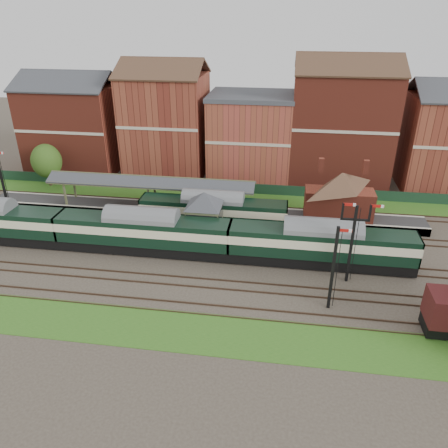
# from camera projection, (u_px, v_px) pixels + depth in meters

# --- Properties ---
(ground) EXTENTS (160.00, 160.00, 0.00)m
(ground) POSITION_uv_depth(u_px,v_px,m) (227.00, 258.00, 46.09)
(ground) COLOR #473D33
(ground) RESTS_ON ground
(grass_back) EXTENTS (90.00, 4.50, 0.06)m
(grass_back) POSITION_uv_depth(u_px,v_px,m) (243.00, 199.00, 60.23)
(grass_back) COLOR #2D6619
(grass_back) RESTS_ON ground
(grass_front) EXTENTS (90.00, 5.00, 0.06)m
(grass_front) POSITION_uv_depth(u_px,v_px,m) (207.00, 333.00, 35.47)
(grass_front) COLOR #2D6619
(grass_front) RESTS_ON ground
(fence) EXTENTS (90.00, 0.12, 1.50)m
(fence) POSITION_uv_depth(u_px,v_px,m) (245.00, 188.00, 61.67)
(fence) COLOR #193823
(fence) RESTS_ON ground
(platform) EXTENTS (55.00, 3.40, 1.00)m
(platform) POSITION_uv_depth(u_px,v_px,m) (199.00, 212.00, 55.14)
(platform) COLOR #2D2D2D
(platform) RESTS_ON ground
(signal_box) EXTENTS (5.40, 5.40, 6.00)m
(signal_box) POSITION_uv_depth(u_px,v_px,m) (204.00, 216.00, 47.93)
(signal_box) COLOR #687855
(signal_box) RESTS_ON ground
(brick_hut) EXTENTS (3.20, 2.64, 2.94)m
(brick_hut) POSITION_uv_depth(u_px,v_px,m) (277.00, 237.00, 47.78)
(brick_hut) COLOR maroon
(brick_hut) RESTS_ON ground
(station_building) EXTENTS (8.10, 8.10, 5.90)m
(station_building) POSITION_uv_depth(u_px,v_px,m) (340.00, 195.00, 51.37)
(station_building) COLOR maroon
(station_building) RESTS_ON platform
(canopy) EXTENTS (26.00, 3.89, 4.08)m
(canopy) POSITION_uv_depth(u_px,v_px,m) (151.00, 179.00, 54.10)
(canopy) COLOR brown
(canopy) RESTS_ON platform
(semaphore_bracket) EXTENTS (3.60, 0.25, 8.18)m
(semaphore_bracket) POSITION_uv_depth(u_px,v_px,m) (353.00, 239.00, 40.23)
(semaphore_bracket) COLOR black
(semaphore_bracket) RESTS_ON ground
(semaphore_platform_end) EXTENTS (1.23, 0.25, 8.00)m
(semaphore_platform_end) POSITION_uv_depth(u_px,v_px,m) (2.00, 180.00, 55.22)
(semaphore_platform_end) COLOR black
(semaphore_platform_end) RESTS_ON ground
(semaphore_siding) EXTENTS (1.23, 0.25, 8.00)m
(semaphore_siding) POSITION_uv_depth(u_px,v_px,m) (333.00, 267.00, 36.73)
(semaphore_siding) COLOR black
(semaphore_siding) RESTS_ON ground
(town_backdrop) EXTENTS (69.00, 10.00, 16.00)m
(town_backdrop) POSITION_uv_depth(u_px,v_px,m) (250.00, 132.00, 65.08)
(town_backdrop) COLOR maroon
(town_backdrop) RESTS_ON ground
(dmu_train) EXTENTS (55.71, 2.93, 4.28)m
(dmu_train) POSITION_uv_depth(u_px,v_px,m) (143.00, 231.00, 46.15)
(dmu_train) COLOR black
(dmu_train) RESTS_ON ground
(platform_railcar) EXTENTS (17.25, 2.72, 3.97)m
(platform_railcar) POSITION_uv_depth(u_px,v_px,m) (213.00, 211.00, 51.13)
(platform_railcar) COLOR black
(platform_railcar) RESTS_ON ground
(tree_back) EXTENTS (4.29, 4.29, 6.27)m
(tree_back) POSITION_uv_depth(u_px,v_px,m) (46.00, 161.00, 63.01)
(tree_back) COLOR #382619
(tree_back) RESTS_ON ground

